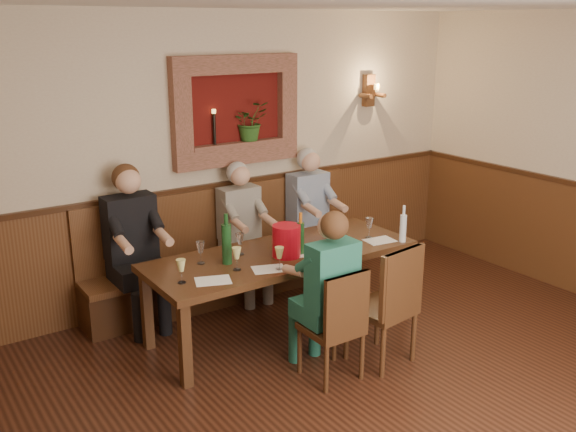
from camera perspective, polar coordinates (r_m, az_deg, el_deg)
name	(u,v)px	position (r m, az deg, el deg)	size (l,w,h in m)	color
room_shell	(454,159)	(3.93, 14.54, 4.91)	(6.04, 6.04, 2.82)	#C6B095
wainscoting	(439,356)	(4.38, 13.29, -12.00)	(6.02, 6.02, 1.15)	#4E2D16
wall_niche	(240,115)	(6.38, -4.28, 8.97)	(1.36, 0.30, 1.06)	#4F0E0B
wall_sconce	(370,91)	(7.31, 7.29, 10.95)	(0.25, 0.20, 0.35)	#4E2D16
dining_table	(282,260)	(5.62, -0.56, -3.95)	(2.40, 0.90, 0.75)	#392411
bench	(230,265)	(6.50, -5.17, -4.38)	(3.00, 0.45, 1.11)	#381E0F
chair_near_left	(332,346)	(5.08, 3.95, -11.46)	(0.40, 0.40, 0.91)	#392411
chair_near_right	(382,328)	(5.33, 8.38, -9.81)	(0.51, 0.51, 1.02)	#392411
person_bench_left	(136,261)	(5.91, -13.35, -3.92)	(0.45, 0.55, 1.49)	black
person_bench_mid	(244,243)	(6.38, -3.93, -2.45)	(0.40, 0.49, 1.38)	#605C57
person_bench_right	(313,227)	(6.81, 2.20, -0.99)	(0.42, 0.52, 1.43)	#2A4A80
person_chair_front	(325,307)	(5.02, 3.29, -8.08)	(0.39, 0.48, 1.35)	#1B535F
spittoon_bucket	(286,241)	(5.46, -0.14, -2.22)	(0.24, 0.24, 0.28)	red
wine_bottle_green_a	(300,237)	(5.51, 1.12, -1.90)	(0.08, 0.08, 0.37)	#19471E
wine_bottle_green_b	(227,243)	(5.30, -5.47, -2.40)	(0.10, 0.10, 0.43)	#19471E
water_bottle	(403,227)	(5.92, 10.19, -1.00)	(0.07, 0.07, 0.34)	silver
tasting_sheet_a	(213,281)	(5.02, -6.69, -5.72)	(0.27, 0.20, 0.00)	white
tasting_sheet_b	(303,253)	(5.57, 1.36, -3.33)	(0.28, 0.20, 0.00)	white
tasting_sheet_c	(380,240)	(5.95, 8.15, -2.17)	(0.27, 0.19, 0.00)	white
tasting_sheet_d	(269,269)	(5.22, -1.71, -4.73)	(0.27, 0.19, 0.00)	white
wine_glass_0	(201,253)	(5.35, -7.78, -3.25)	(0.08, 0.08, 0.19)	white
wine_glass_1	(369,228)	(5.99, 7.23, -1.05)	(0.08, 0.08, 0.19)	white
wine_glass_2	(294,236)	(5.72, 0.54, -1.76)	(0.08, 0.08, 0.19)	#E1E086
wine_glass_3	(237,259)	(5.18, -4.58, -3.81)	(0.08, 0.08, 0.19)	#E1E086
wine_glass_4	(279,258)	(5.18, -0.77, -3.79)	(0.08, 0.08, 0.19)	#E1E086
wine_glass_5	(240,244)	(5.53, -4.29, -2.49)	(0.08, 0.08, 0.19)	white
wine_glass_6	(181,271)	(4.98, -9.47, -4.87)	(0.08, 0.08, 0.19)	#E1E086
wine_glass_7	(339,229)	(5.92, 4.54, -1.19)	(0.08, 0.08, 0.19)	#E1E086
wine_glass_8	(334,242)	(5.58, 4.11, -2.28)	(0.08, 0.08, 0.19)	white
wine_glass_9	(286,248)	(5.42, -0.22, -2.83)	(0.08, 0.08, 0.19)	#E1E086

